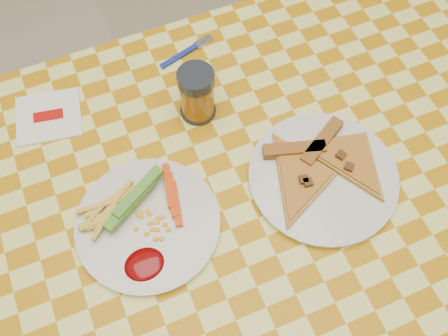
# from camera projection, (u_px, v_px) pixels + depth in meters

# --- Properties ---
(ground) EXTENTS (8.00, 8.00, 0.00)m
(ground) POSITION_uv_depth(u_px,v_px,m) (223.00, 308.00, 1.52)
(ground) COLOR beige
(ground) RESTS_ON ground
(table) EXTENTS (1.28, 0.88, 0.76)m
(table) POSITION_uv_depth(u_px,v_px,m) (223.00, 227.00, 0.92)
(table) COLOR silver
(table) RESTS_ON ground
(plate_left) EXTENTS (0.27, 0.27, 0.01)m
(plate_left) POSITION_uv_depth(u_px,v_px,m) (148.00, 224.00, 0.83)
(plate_left) COLOR silver
(plate_left) RESTS_ON table
(plate_right) EXTENTS (0.26, 0.26, 0.01)m
(plate_right) POSITION_uv_depth(u_px,v_px,m) (323.00, 177.00, 0.88)
(plate_right) COLOR silver
(plate_right) RESTS_ON table
(fries_veggies) EXTENTS (0.20, 0.18, 0.04)m
(fries_veggies) POSITION_uv_depth(u_px,v_px,m) (139.00, 214.00, 0.82)
(fries_veggies) COLOR #E0CA47
(fries_veggies) RESTS_ON plate_left
(pizza_slices) EXTENTS (0.30, 0.25, 0.02)m
(pizza_slices) POSITION_uv_depth(u_px,v_px,m) (321.00, 166.00, 0.87)
(pizza_slices) COLOR #B29437
(pizza_slices) RESTS_ON plate_right
(drink_glass) EXTENTS (0.07, 0.07, 0.11)m
(drink_glass) POSITION_uv_depth(u_px,v_px,m) (197.00, 94.00, 0.90)
(drink_glass) COLOR black
(drink_glass) RESTS_ON table
(napkin) EXTENTS (0.14, 0.13, 0.01)m
(napkin) POSITION_uv_depth(u_px,v_px,m) (49.00, 116.00, 0.94)
(napkin) COLOR white
(napkin) RESTS_ON table
(fork) EXTENTS (0.13, 0.05, 0.01)m
(fork) POSITION_uv_depth(u_px,v_px,m) (187.00, 51.00, 1.01)
(fork) COLOR #162799
(fork) RESTS_ON table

